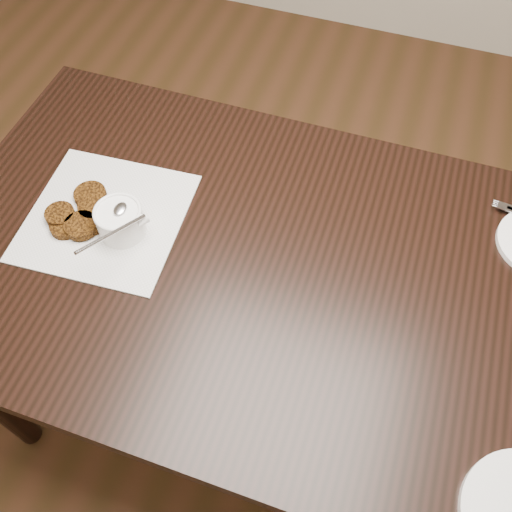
% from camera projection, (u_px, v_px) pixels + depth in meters
% --- Properties ---
extents(floor, '(4.00, 4.00, 0.00)m').
position_uv_depth(floor, '(264.00, 405.00, 1.72)').
color(floor, '#55311D').
rests_on(floor, ground).
extents(table, '(1.31, 0.84, 0.75)m').
position_uv_depth(table, '(248.00, 339.00, 1.43)').
color(table, black).
rests_on(table, floor).
extents(napkin, '(0.34, 0.34, 0.00)m').
position_uv_depth(napkin, '(106.00, 217.00, 1.18)').
color(napkin, silver).
rests_on(napkin, table).
extents(sauce_ramekin, '(0.16, 0.16, 0.13)m').
position_uv_depth(sauce_ramekin, '(117.00, 211.00, 1.10)').
color(sauce_ramekin, white).
rests_on(sauce_ramekin, napkin).
extents(patty_cluster, '(0.27, 0.27, 0.02)m').
position_uv_depth(patty_cluster, '(84.00, 216.00, 1.16)').
color(patty_cluster, brown).
rests_on(patty_cluster, napkin).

